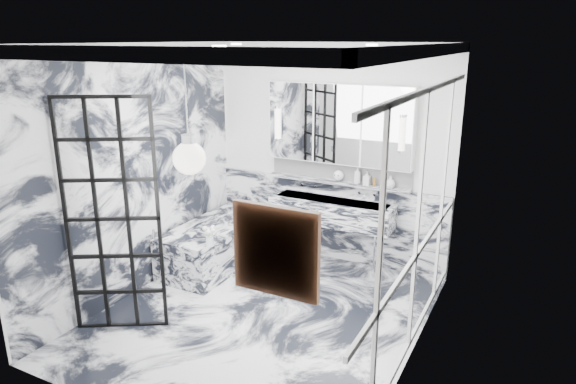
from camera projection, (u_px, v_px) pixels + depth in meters
The scene contains 25 objects.
floor at pixel (261, 315), 5.49m from camera, with size 3.60×3.60×0.00m, color white.
ceiling at pixel (257, 43), 4.68m from camera, with size 3.60×3.60×0.00m, color white.
wall_back at pixel (329, 155), 6.62m from camera, with size 3.60×3.60×0.00m, color white.
wall_front at pixel (128, 256), 3.55m from camera, with size 3.60×3.60×0.00m, color white.
wall_left at pixel (137, 172), 5.78m from camera, with size 3.60×3.60×0.00m, color white.
wall_right at pixel (421, 214), 4.38m from camera, with size 3.60×3.60×0.00m, color white.
marble_clad_back at pixel (327, 219), 6.85m from camera, with size 3.18×0.05×1.05m, color white.
marble_clad_left at pixel (138, 177), 5.79m from camera, with size 0.02×3.56×2.68m, color white.
panel_molding at pixel (418, 225), 4.42m from camera, with size 0.03×3.40×2.30m, color white.
soap_bottle_a at pixel (358, 175), 6.41m from camera, with size 0.09×0.09×0.22m, color #8C5919.
soap_bottle_b at pixel (367, 178), 6.36m from camera, with size 0.08×0.08×0.18m, color #4C4C51.
soap_bottle_c at pixel (390, 182), 6.24m from camera, with size 0.12×0.12×0.15m, color silver.
face_pot at pixel (339, 175), 6.53m from camera, with size 0.13×0.13×0.13m, color white.
amber_bottle at pixel (374, 182), 6.33m from camera, with size 0.04×0.04×0.10m, color #8C5919.
flower_vase at pixel (210, 241), 5.89m from camera, with size 0.09×0.09×0.12m, color silver.
crittall_door at pixel (113, 219), 4.95m from camera, with size 0.88×0.04×2.34m, color black, non-canonical shape.
artwork at pixel (276, 251), 3.01m from camera, with size 0.46×0.04×0.46m, color #B34612.
pendant_light at pixel (189, 158), 3.64m from camera, with size 0.23×0.23×0.23m, color white.
trough_sink at pixel (332, 211), 6.53m from camera, with size 1.60×0.45×0.30m, color silver.
ledge at pixel (337, 182), 6.58m from camera, with size 1.90×0.14×0.04m, color silver.
subway_tile at pixel (339, 171), 6.59m from camera, with size 1.90×0.03×0.23m, color white.
mirror_cabinet at pixel (339, 124), 6.37m from camera, with size 1.90×0.16×1.00m, color white.
sconce_left at pixel (277, 124), 6.65m from camera, with size 0.07×0.07×0.40m, color white.
sconce_right at pixel (402, 134), 5.94m from camera, with size 0.07×0.07×0.40m, color white.
bathtub at pixel (217, 244), 6.68m from camera, with size 0.75×1.65×0.55m, color silver.
Camera 1 is at (2.48, -4.20, 2.85)m, focal length 32.00 mm.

